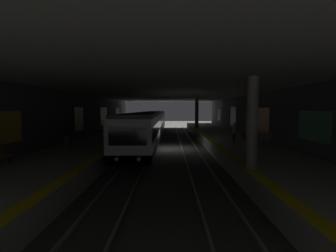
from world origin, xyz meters
TOP-DOWN VIEW (x-y plane):
  - ground_plane at (0.00, 0.00)m, footprint 120.00×120.00m
  - track_left at (0.00, -2.20)m, footprint 60.00×1.53m
  - track_right at (0.00, 2.20)m, footprint 60.00×1.53m
  - platform_left at (0.00, -6.55)m, footprint 60.00×5.30m
  - platform_right at (0.00, 6.55)m, footprint 60.00×5.30m
  - wall_left at (0.05, -9.45)m, footprint 60.00×0.56m
  - wall_right at (0.07, 9.45)m, footprint 60.00×0.56m
  - ceiling_slab at (0.00, 0.00)m, footprint 60.00×19.40m
  - pillar_near at (-12.99, -4.35)m, footprint 0.56×0.56m
  - pillar_far at (13.77, -4.35)m, footprint 0.56×0.56m
  - metro_train at (8.09, 2.20)m, footprint 37.78×2.83m
  - bench_left_mid at (-4.07, -8.53)m, footprint 1.70×0.47m
  - bench_right_mid at (6.28, 8.53)m, footprint 1.70×0.47m
  - person_waiting_near at (8.77, 5.43)m, footprint 0.60×0.22m
  - person_walking_mid at (-3.08, -5.91)m, footprint 0.60×0.23m
  - suitcase_rolling at (-0.77, -7.42)m, footprint 0.34×0.25m
  - trash_bin at (-5.76, 7.80)m, footprint 0.44×0.44m

SIDE VIEW (x-z plane):
  - ground_plane at x=0.00m, z-range 0.00..0.00m
  - track_left at x=0.00m, z-range 0.00..0.16m
  - track_right at x=0.00m, z-range 0.00..0.16m
  - platform_left at x=0.00m, z-range 0.00..1.05m
  - platform_right at x=0.00m, z-range 0.00..1.05m
  - suitcase_rolling at x=-0.77m, z-range 0.90..1.79m
  - trash_bin at x=-5.76m, z-range 1.05..1.90m
  - bench_left_mid at x=-4.07m, z-range 1.14..2.00m
  - bench_right_mid at x=6.28m, z-range 1.14..2.00m
  - person_waiting_near at x=8.77m, z-range 1.11..2.66m
  - person_walking_mid at x=-3.08m, z-range 1.13..2.85m
  - metro_train at x=8.09m, z-range 0.28..3.77m
  - wall_right at x=0.07m, z-range 0.00..5.60m
  - wall_left at x=0.05m, z-range 0.00..5.60m
  - pillar_near at x=-12.99m, z-range 1.05..5.60m
  - pillar_far at x=13.77m, z-range 1.05..5.60m
  - ceiling_slab at x=0.00m, z-range 5.60..6.00m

